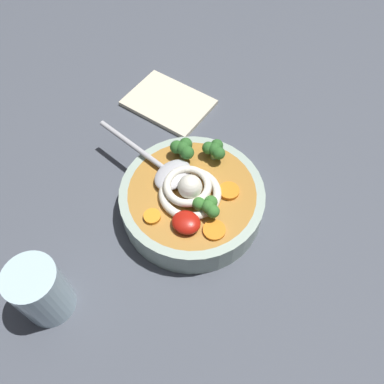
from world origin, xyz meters
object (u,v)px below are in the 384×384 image
Objects in this scene: folded_napkin at (169,103)px; drinking_glass at (41,291)px; soup_bowl at (192,201)px; noodle_pile at (189,190)px; soup_spoon at (166,170)px.

drinking_glass is at bearing 93.65° from folded_napkin.
folded_napkin is (13.03, -18.16, -2.05)cm from soup_bowl.
soup_bowl is 2.19× the size of drinking_glass.
soup_bowl is at bearing -106.80° from noodle_pile.
noodle_pile is 0.66× the size of folded_napkin.
noodle_pile reaches higher than folded_napkin.
soup_bowl is 22.44cm from folded_napkin.
soup_spoon is at bearing 116.24° from folded_napkin.
drinking_glass reaches higher than soup_bowl.
drinking_glass is 39.05cm from folded_napkin.
soup_spoon is at bearing -104.73° from drinking_glass.
drinking_glass reaches higher than folded_napkin.
soup_bowl is 2.15× the size of noodle_pile.
drinking_glass reaches higher than noodle_pile.
noodle_pile is (0.16, 0.53, 3.49)cm from soup_bowl.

